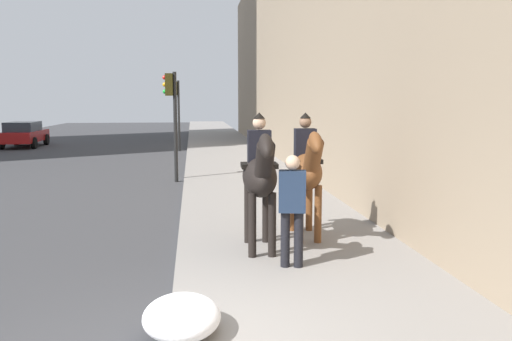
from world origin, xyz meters
TOP-DOWN VIEW (x-y plane):
  - mounted_horse_near at (3.43, -1.39)m, footprint 2.15×0.61m
  - mounted_horse_far at (4.19, -2.33)m, footprint 2.15×0.62m
  - pedestrian_greeting at (2.49, -1.76)m, footprint 0.33×0.44m
  - car_near_lane at (26.36, 9.18)m, footprint 4.38×1.98m
  - traffic_light_near_curb at (12.08, 0.34)m, footprint 0.20×0.44m
  - traffic_light_far_curb at (22.87, 0.49)m, footprint 0.20×0.44m
  - snow_pile_near at (0.32, -0.15)m, footprint 1.10×0.84m

SIDE VIEW (x-z plane):
  - snow_pile_near at x=0.32m, z-range 0.12..0.50m
  - car_near_lane at x=26.36m, z-range 0.04..1.48m
  - pedestrian_greeting at x=2.49m, z-range 0.25..1.95m
  - mounted_horse_far at x=4.19m, z-range 0.24..2.53m
  - mounted_horse_near at x=3.43m, z-range 0.25..2.55m
  - traffic_light_near_curb at x=12.08m, z-range 0.62..4.14m
  - traffic_light_far_curb at x=22.87m, z-range 0.63..4.28m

